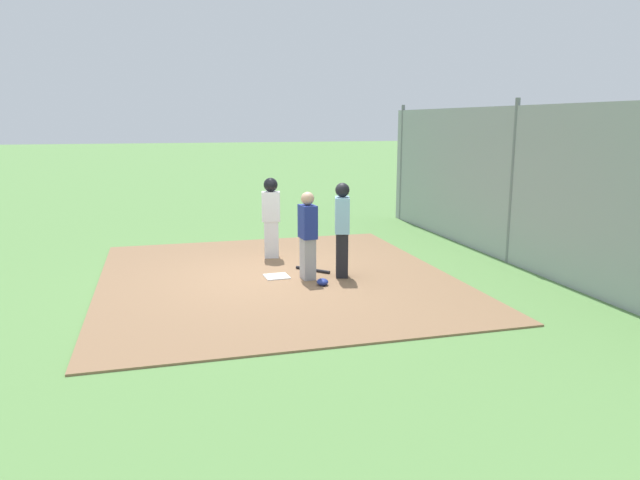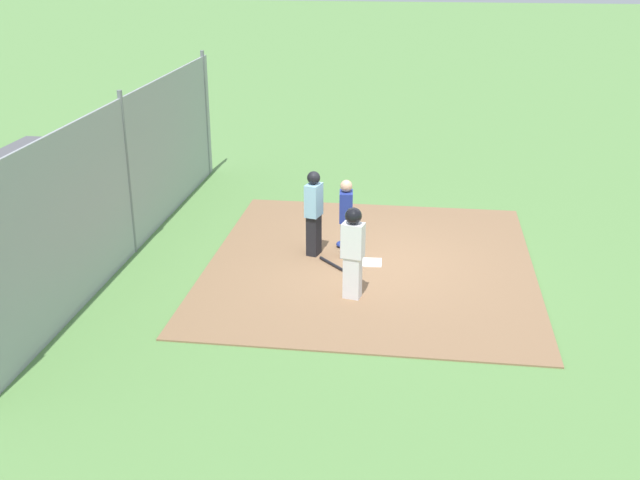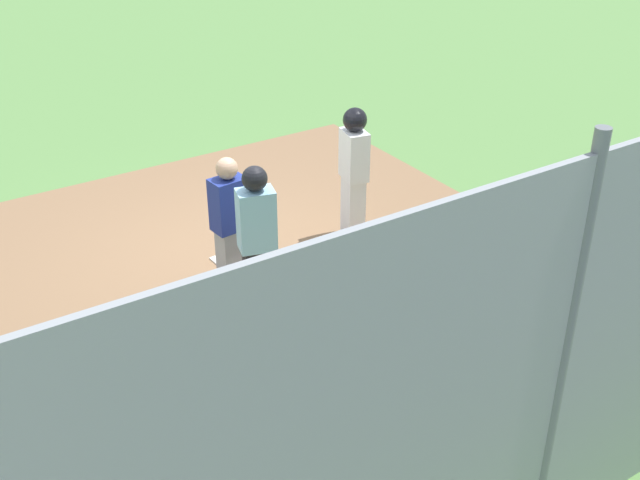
{
  "view_description": "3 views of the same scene",
  "coord_description": "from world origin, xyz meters",
  "px_view_note": "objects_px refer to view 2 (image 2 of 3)",
  "views": [
    {
      "loc": [
        -10.48,
        2.03,
        2.91
      ],
      "look_at": [
        0.2,
        -0.9,
        0.65
      ],
      "focal_mm": 32.98,
      "sensor_mm": 36.0,
      "label": 1
    },
    {
      "loc": [
        14.0,
        0.9,
        6.04
      ],
      "look_at": [
        0.52,
        -0.95,
        0.67
      ],
      "focal_mm": 42.8,
      "sensor_mm": 36.0,
      "label": 2
    },
    {
      "loc": [
        -3.71,
        -7.67,
        5.02
      ],
      "look_at": [
        0.58,
        -1.04,
        0.63
      ],
      "focal_mm": 45.29,
      "sensor_mm": 36.0,
      "label": 3
    }
  ],
  "objects_px": {
    "catcher": "(346,217)",
    "home_plate": "(371,262)",
    "runner": "(353,247)",
    "baseball_bat": "(331,264)",
    "umpire": "(314,211)",
    "catcher_mask": "(341,244)"
  },
  "relations": [
    {
      "from": "runner",
      "to": "catcher_mask",
      "type": "height_order",
      "value": "runner"
    },
    {
      "from": "catcher",
      "to": "home_plate",
      "type": "bearing_deg",
      "value": -33.02
    },
    {
      "from": "home_plate",
      "to": "catcher",
      "type": "relative_size",
      "value": 0.27
    },
    {
      "from": "umpire",
      "to": "baseball_bat",
      "type": "height_order",
      "value": "umpire"
    },
    {
      "from": "umpire",
      "to": "baseball_bat",
      "type": "xyz_separation_m",
      "value": [
        0.52,
        0.43,
        -0.9
      ]
    },
    {
      "from": "catcher",
      "to": "umpire",
      "type": "bearing_deg",
      "value": 172.99
    },
    {
      "from": "home_plate",
      "to": "runner",
      "type": "height_order",
      "value": "runner"
    },
    {
      "from": "catcher",
      "to": "baseball_bat",
      "type": "distance_m",
      "value": 0.98
    },
    {
      "from": "home_plate",
      "to": "runner",
      "type": "relative_size",
      "value": 0.26
    },
    {
      "from": "catcher",
      "to": "catcher_mask",
      "type": "bearing_deg",
      "value": 100.93
    },
    {
      "from": "home_plate",
      "to": "catcher_mask",
      "type": "bearing_deg",
      "value": -138.45
    },
    {
      "from": "runner",
      "to": "home_plate",
      "type": "bearing_deg",
      "value": 4.09
    },
    {
      "from": "runner",
      "to": "catcher_mask",
      "type": "distance_m",
      "value": 2.59
    },
    {
      "from": "runner",
      "to": "catcher_mask",
      "type": "bearing_deg",
      "value": 22.74
    },
    {
      "from": "runner",
      "to": "catcher",
      "type": "bearing_deg",
      "value": 21.31
    },
    {
      "from": "runner",
      "to": "baseball_bat",
      "type": "xyz_separation_m",
      "value": [
        -1.39,
        -0.55,
        -0.95
      ]
    },
    {
      "from": "catcher",
      "to": "baseball_bat",
      "type": "bearing_deg",
      "value": -119.62
    },
    {
      "from": "runner",
      "to": "baseball_bat",
      "type": "distance_m",
      "value": 1.77
    },
    {
      "from": "home_plate",
      "to": "umpire",
      "type": "xyz_separation_m",
      "value": [
        -0.29,
        -1.19,
        0.92
      ]
    },
    {
      "from": "runner",
      "to": "baseball_bat",
      "type": "height_order",
      "value": "runner"
    },
    {
      "from": "umpire",
      "to": "catcher",
      "type": "bearing_deg",
      "value": 14.06
    },
    {
      "from": "home_plate",
      "to": "catcher_mask",
      "type": "xyz_separation_m",
      "value": [
        -0.77,
        -0.68,
        0.05
      ]
    }
  ]
}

